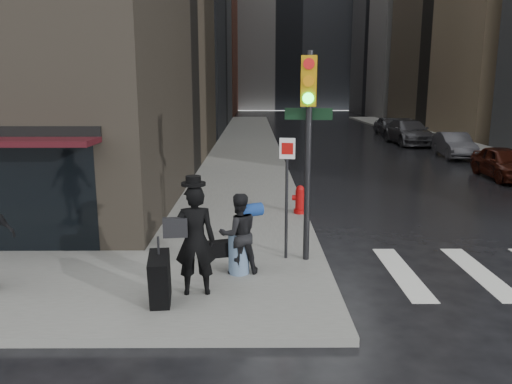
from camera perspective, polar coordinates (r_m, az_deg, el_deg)
ground at (r=9.47m, az=-3.03°, el=-11.41°), size 140.00×140.00×0.00m
sidewalk_left at (r=35.88m, az=-1.01°, el=6.09°), size 4.00×50.00×0.15m
sidewalk_right at (r=38.18m, az=19.81°, el=5.75°), size 3.00×50.00×0.15m
bldg_left_far at (r=72.54m, az=-11.62°, el=19.08°), size 22.00×20.00×26.00m
bldg_right_far at (r=71.95m, az=21.64°, el=18.17°), size 22.00×20.00×25.00m
bldg_distant at (r=87.72m, az=3.55°, el=19.99°), size 40.00×12.00×32.00m
man_overcoat at (r=8.72m, az=-7.80°, el=-6.17°), size 1.12×1.18×2.16m
man_jeans at (r=9.73m, az=-2.05°, el=-4.77°), size 1.17×0.80×1.61m
traffic_light at (r=10.11m, az=5.79°, el=7.17°), size 1.06×0.56×4.30m
fire_hydrant at (r=14.49m, az=5.05°, el=-1.00°), size 0.47×0.36×0.82m
parked_car_1 at (r=23.01m, az=26.48°, el=2.99°), size 1.72×3.95×1.33m
parked_car_2 at (r=28.94m, az=21.70°, el=5.01°), size 1.78×4.15×1.33m
parked_car_3 at (r=34.72m, az=17.04°, el=6.57°), size 2.43×5.57×1.59m
parked_car_4 at (r=40.92m, az=14.92°, el=7.32°), size 1.72×4.20×1.43m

